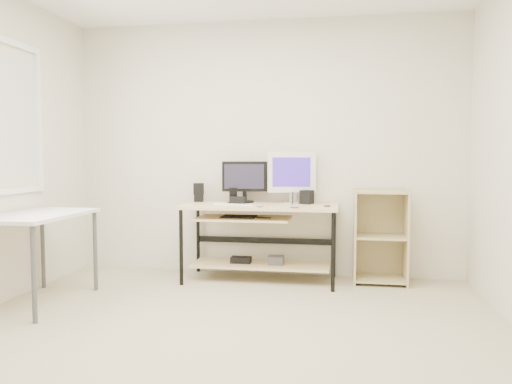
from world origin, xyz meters
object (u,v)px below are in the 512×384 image
Objects in this scene: shelf_unit at (380,235)px; audio_controller at (233,196)px; black_monitor at (245,179)px; desk at (258,226)px; side_table at (38,223)px; white_imac at (292,173)px.

shelf_unit is 5.74× the size of audio_controller.
black_monitor is at bearing 178.79° from shelf_unit.
desk and side_table have the same top height.
side_table is 1.97m from black_monitor.
black_monitor is (-1.34, 0.03, 0.54)m from shelf_unit.
side_table is at bearing -165.76° from white_imac.
audio_controller is at bearing 162.73° from desk.
shelf_unit is at bearing -20.40° from white_imac.
desk is 9.57× the size of audio_controller.
desk is 2.91× the size of white_imac.
black_monitor is 0.89× the size of white_imac.
black_monitor is (-0.16, 0.19, 0.45)m from desk.
side_table is 2.18× the size of black_monitor.
desk is 1.97m from side_table.
audio_controller is (-0.57, -0.11, -0.22)m from white_imac.
white_imac is at bearing 177.85° from shelf_unit.
black_monitor reaches higher than desk.
side_table is (-1.65, -1.06, 0.13)m from desk.
desk is 1.67× the size of shelf_unit.
side_table is 1.81m from audio_controller.
shelf_unit is 1.44m from black_monitor.
audio_controller is (-0.09, -0.11, -0.16)m from black_monitor.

